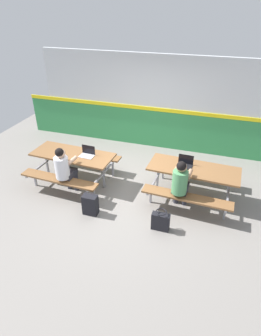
{
  "coord_description": "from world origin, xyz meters",
  "views": [
    {
      "loc": [
        1.65,
        -4.97,
        3.79
      ],
      "look_at": [
        0.0,
        0.15,
        0.55
      ],
      "focal_mm": 30.22,
      "sensor_mm": 36.0,
      "label": 1
    }
  ],
  "objects": [
    {
      "name": "student_further",
      "position": [
        1.17,
        -0.3,
        0.71
      ],
      "size": [
        0.37,
        0.53,
        1.21
      ],
      "color": "#2D2D38",
      "rests_on": "ground"
    },
    {
      "name": "student_nearer",
      "position": [
        -1.27,
        -0.52,
        0.71
      ],
      "size": [
        0.37,
        0.53,
        1.21
      ],
      "color": "#2D2D38",
      "rests_on": "ground"
    },
    {
      "name": "accent_backdrop",
      "position": [
        0.0,
        2.49,
        1.25
      ],
      "size": [
        8.0,
        0.14,
        2.6
      ],
      "color": "#338C4C",
      "rests_on": "ground"
    },
    {
      "name": "laptop_dark",
      "position": [
        1.17,
        0.3,
        0.79
      ],
      "size": [
        0.33,
        0.24,
        0.22
      ],
      "color": "black",
      "rests_on": "picnic_table_right"
    },
    {
      "name": "picnic_table_left",
      "position": [
        -1.36,
        0.05,
        0.57
      ],
      "size": [
        1.92,
        1.64,
        0.74
      ],
      "color": "brown",
      "rests_on": "ground"
    },
    {
      "name": "laptop_silver",
      "position": [
        -1.0,
        0.07,
        0.79
      ],
      "size": [
        0.33,
        0.24,
        0.22
      ],
      "color": "silver",
      "rests_on": "picnic_table_left"
    },
    {
      "name": "ground_plane",
      "position": [
        0.0,
        0.0,
        -0.01
      ],
      "size": [
        10.0,
        10.0,
        0.02
      ],
      "primitive_type": "cube",
      "color": "gray"
    },
    {
      "name": "tote_bag_bright",
      "position": [
        0.95,
        -0.96,
        0.19
      ],
      "size": [
        0.34,
        0.21,
        0.43
      ],
      "color": "black",
      "rests_on": "ground"
    },
    {
      "name": "picnic_table_right",
      "position": [
        1.36,
        0.25,
        0.57
      ],
      "size": [
        1.92,
        1.64,
        0.74
      ],
      "color": "brown",
      "rests_on": "ground"
    },
    {
      "name": "backpack_dark",
      "position": [
        -0.5,
        -0.94,
        0.22
      ],
      "size": [
        0.3,
        0.22,
        0.44
      ],
      "color": "black",
      "rests_on": "ground"
    }
  ]
}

